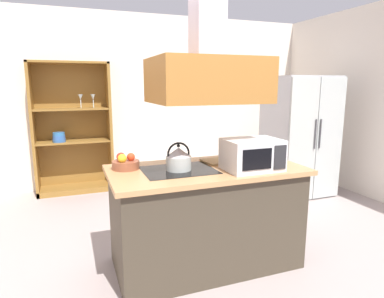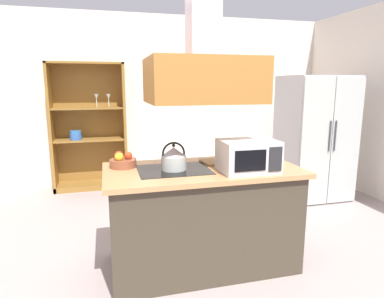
% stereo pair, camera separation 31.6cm
% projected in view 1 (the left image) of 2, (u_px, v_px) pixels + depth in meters
% --- Properties ---
extents(ground_plane, '(7.80, 7.80, 0.00)m').
position_uv_depth(ground_plane, '(207.00, 271.00, 2.91)').
color(ground_plane, '#A0918E').
extents(wall_back, '(6.00, 0.12, 2.70)m').
position_uv_depth(wall_back, '(136.00, 100.00, 5.41)').
color(wall_back, silver).
rests_on(wall_back, ground).
extents(kitchen_island, '(1.67, 0.85, 0.90)m').
position_uv_depth(kitchen_island, '(206.00, 216.00, 2.95)').
color(kitchen_island, '#40372A').
rests_on(kitchen_island, ground).
extents(range_hood, '(0.90, 0.70, 1.24)m').
position_uv_depth(range_hood, '(207.00, 66.00, 2.70)').
color(range_hood, '#A76A2D').
extents(refrigerator, '(0.90, 0.77, 1.72)m').
position_uv_depth(refrigerator, '(299.00, 136.00, 4.85)').
color(refrigerator, '#AFB0B5').
rests_on(refrigerator, ground).
extents(dish_cabinet, '(1.11, 0.40, 1.93)m').
position_uv_depth(dish_cabinet, '(73.00, 136.00, 4.96)').
color(dish_cabinet, olive).
rests_on(dish_cabinet, ground).
extents(kettle, '(0.21, 0.21, 0.24)m').
position_uv_depth(kettle, '(179.00, 159.00, 2.76)').
color(kettle, '#B2BAB6').
rests_on(kettle, kitchen_island).
extents(cutting_board, '(0.37, 0.28, 0.02)m').
position_uv_depth(cutting_board, '(222.00, 161.00, 3.09)').
color(cutting_board, '#A78350').
rests_on(cutting_board, kitchen_island).
extents(microwave, '(0.46, 0.35, 0.26)m').
position_uv_depth(microwave, '(252.00, 155.00, 2.77)').
color(microwave, silver).
rests_on(microwave, kitchen_island).
extents(fruit_bowl, '(0.23, 0.23, 0.14)m').
position_uv_depth(fruit_bowl, '(125.00, 163.00, 2.81)').
color(fruit_bowl, brown).
rests_on(fruit_bowl, kitchen_island).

